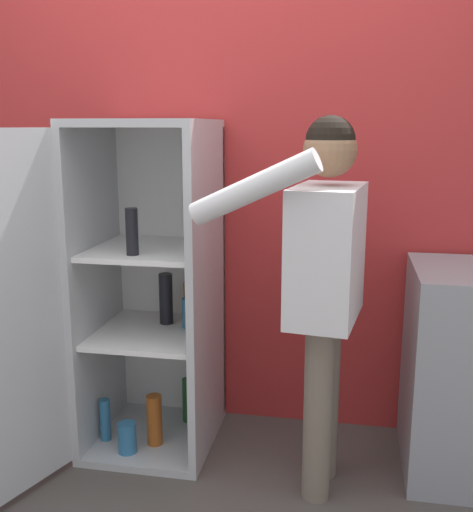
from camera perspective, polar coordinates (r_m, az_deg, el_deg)
wall_back at (r=3.04m, az=-1.17°, el=7.53°), size 7.00×0.06×2.55m
refrigerator at (r=2.82m, az=-10.30°, el=-3.67°), size 0.82×1.18×1.56m
person at (r=2.43m, az=8.34°, el=-0.87°), size 0.67×0.60×1.57m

